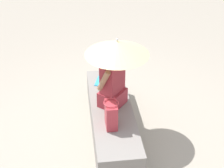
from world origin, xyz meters
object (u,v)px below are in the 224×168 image
object	(u,v)px
handbag_black	(111,115)
parasol	(117,47)
person_seated	(112,80)
magazine	(103,81)

from	to	relation	value
handbag_black	parasol	bearing A→B (deg)	-16.52
parasol	handbag_black	distance (m)	0.83
person_seated	magazine	size ratio (longest dim) A/B	3.21
magazine	person_seated	bearing A→B (deg)	-155.34
parasol	magazine	xyz separation A→B (m)	(0.64, 0.12, -0.88)
magazine	parasol	bearing A→B (deg)	-151.44
parasol	handbag_black	xyz separation A→B (m)	(-0.41, 0.12, -0.71)
person_seated	parasol	bearing A→B (deg)	-130.53
person_seated	handbag_black	bearing A→B (deg)	170.93
handbag_black	magazine	world-z (taller)	handbag_black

